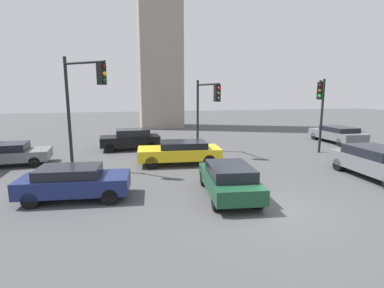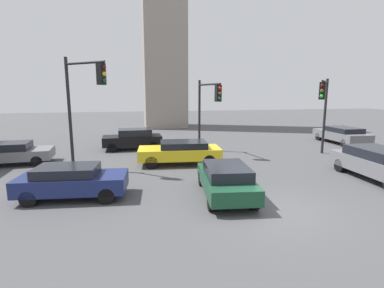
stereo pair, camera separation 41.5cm
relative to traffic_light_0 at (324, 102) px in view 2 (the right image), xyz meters
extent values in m
plane|color=#4C4C4F|center=(-7.15, -7.09, -3.49)|extent=(108.75, 108.75, 0.00)
cylinder|color=black|center=(0.86, 0.96, -1.03)|extent=(0.16, 0.16, 4.93)
cylinder|color=black|center=(-0.06, -0.07, 1.20)|extent=(1.92, 2.13, 0.12)
cube|color=black|center=(-0.81, -0.91, 0.65)|extent=(0.45, 0.45, 1.00)
sphere|color=#4C0F0C|center=(-0.94, -1.06, 0.95)|extent=(0.20, 0.20, 0.20)
sphere|color=#594714|center=(-0.94, -1.06, 0.65)|extent=(0.20, 0.20, 0.20)
sphere|color=green|center=(-0.94, -1.06, 0.35)|extent=(0.20, 0.20, 0.20)
cylinder|color=black|center=(-14.81, -0.03, -0.59)|extent=(0.16, 0.16, 5.80)
cylinder|color=black|center=(-13.82, -0.87, 1.96)|extent=(2.07, 1.79, 0.12)
cube|color=black|center=(-13.01, -1.56, 1.41)|extent=(0.45, 0.45, 1.00)
sphere|color=#4C0F0C|center=(-12.86, -1.69, 1.71)|extent=(0.20, 0.20, 0.20)
sphere|color=yellow|center=(-12.86, -1.69, 1.41)|extent=(0.20, 0.20, 0.20)
sphere|color=#14471E|center=(-12.86, -1.69, 1.11)|extent=(0.20, 0.20, 0.20)
cylinder|color=black|center=(-7.06, 3.54, -1.06)|extent=(0.16, 0.16, 4.87)
cylinder|color=black|center=(-6.76, 2.14, 1.06)|extent=(0.71, 2.82, 0.12)
cube|color=black|center=(-6.51, 0.99, 0.51)|extent=(0.38, 0.38, 1.00)
sphere|color=red|center=(-6.47, 0.80, 0.81)|extent=(0.20, 0.20, 0.20)
sphere|color=#594714|center=(-6.47, 0.80, 0.51)|extent=(0.20, 0.20, 0.20)
sphere|color=#14471E|center=(-6.47, 0.80, 0.21)|extent=(0.20, 0.20, 0.20)
cube|color=slate|center=(4.86, 4.16, -2.87)|extent=(2.22, 4.77, 0.63)
cube|color=black|center=(4.85, 3.93, -2.38)|extent=(1.90, 2.70, 0.42)
cylinder|color=black|center=(4.07, 5.79, -3.18)|extent=(0.39, 0.64, 0.62)
cylinder|color=black|center=(5.75, 5.73, -3.18)|extent=(0.39, 0.64, 0.62)
cylinder|color=black|center=(3.96, 2.59, -3.18)|extent=(0.39, 0.64, 0.62)
cylinder|color=black|center=(5.64, 2.53, -3.18)|extent=(0.39, 0.64, 0.62)
cube|color=black|center=(-11.66, 5.03, -2.84)|extent=(4.15, 1.96, 0.67)
cube|color=black|center=(-11.45, 5.04, -2.29)|extent=(2.34, 1.69, 0.52)
cylinder|color=black|center=(-13.03, 4.24, -3.18)|extent=(0.64, 0.35, 0.63)
cylinder|color=black|center=(-13.07, 5.75, -3.18)|extent=(0.64, 0.35, 0.63)
cylinder|color=black|center=(-10.24, 4.31, -3.18)|extent=(0.64, 0.35, 0.63)
cylinder|color=black|center=(-10.28, 5.83, -3.18)|extent=(0.64, 0.35, 0.63)
cube|color=navy|center=(-14.00, -4.56, -2.88)|extent=(4.17, 2.13, 0.62)
cube|color=black|center=(-14.20, -4.54, -2.41)|extent=(2.39, 1.74, 0.40)
cylinder|color=black|center=(-12.57, -3.98, -3.19)|extent=(0.63, 0.37, 0.60)
cylinder|color=black|center=(-12.71, -5.40, -3.19)|extent=(0.63, 0.37, 0.60)
cylinder|color=black|center=(-15.29, -3.71, -3.19)|extent=(0.63, 0.37, 0.60)
cylinder|color=black|center=(-15.43, -5.13, -3.19)|extent=(0.63, 0.37, 0.60)
cube|color=slate|center=(-0.37, -5.03, -2.82)|extent=(2.33, 4.83, 0.70)
cube|color=black|center=(-0.36, -4.79, -2.27)|extent=(1.98, 2.74, 0.48)
cylinder|color=black|center=(0.57, -3.47, -3.16)|extent=(0.41, 0.68, 0.66)
cylinder|color=black|center=(-1.15, -3.38, -3.16)|extent=(0.41, 0.68, 0.66)
cube|color=slate|center=(-18.44, 1.88, -2.92)|extent=(4.43, 2.24, 0.56)
cube|color=black|center=(-18.66, 1.87, -2.45)|extent=(2.52, 1.88, 0.45)
cylinder|color=black|center=(-17.03, 2.78, -3.20)|extent=(0.62, 0.39, 0.59)
cylinder|color=black|center=(-16.93, 1.17, -3.20)|extent=(0.62, 0.39, 0.59)
cube|color=#19472D|center=(-8.17, -5.57, -2.90)|extent=(2.26, 4.32, 0.56)
cube|color=black|center=(-8.20, -5.77, -2.43)|extent=(1.83, 2.49, 0.47)
cylinder|color=black|center=(-8.73, -4.08, -3.18)|extent=(0.39, 0.66, 0.62)
cylinder|color=black|center=(-7.28, -4.26, -3.18)|extent=(0.39, 0.66, 0.62)
cylinder|color=black|center=(-9.06, -6.88, -3.18)|extent=(0.39, 0.66, 0.62)
cylinder|color=black|center=(-7.62, -7.05, -3.18)|extent=(0.39, 0.66, 0.62)
cube|color=yellow|center=(-9.08, -0.03, -2.84)|extent=(4.78, 2.42, 0.61)
cube|color=black|center=(-8.85, -0.05, -2.38)|extent=(2.74, 1.99, 0.40)
cylinder|color=black|center=(-10.72, -0.69, -3.15)|extent=(0.72, 0.42, 0.69)
cylinder|color=black|center=(-10.56, 0.94, -3.15)|extent=(0.72, 0.42, 0.69)
cylinder|color=black|center=(-7.59, -0.99, -3.15)|extent=(0.72, 0.42, 0.69)
cylinder|color=black|center=(-7.44, 0.64, -3.15)|extent=(0.72, 0.42, 0.69)
camera|label=1|loc=(-12.18, -16.03, 0.57)|focal=27.32mm
camera|label=2|loc=(-11.77, -16.12, 0.57)|focal=27.32mm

